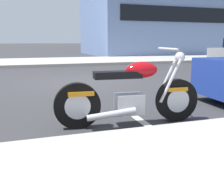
# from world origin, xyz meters

# --- Properties ---
(ground_plane) EXTENTS (260.00, 260.00, 0.00)m
(ground_plane) POSITION_xyz_m (0.00, 0.00, 0.00)
(ground_plane) COLOR #333335
(parking_stall_stripe) EXTENTS (0.12, 2.20, 0.01)m
(parking_stall_stripe) POSITION_xyz_m (0.00, -4.11, 0.00)
(parking_stall_stripe) COLOR silver
(parking_stall_stripe) RESTS_ON ground
(parked_motorcycle) EXTENTS (2.18, 0.62, 1.13)m
(parked_motorcycle) POSITION_xyz_m (-0.21, -4.27, 0.43)
(parked_motorcycle) COLOR black
(parked_motorcycle) RESTS_ON ground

